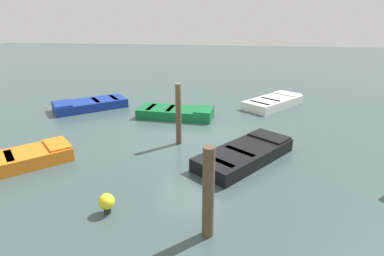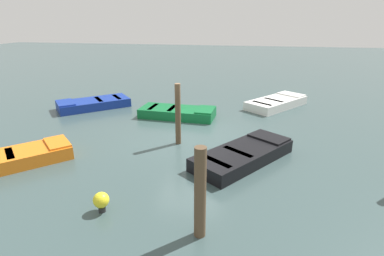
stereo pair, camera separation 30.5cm
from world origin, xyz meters
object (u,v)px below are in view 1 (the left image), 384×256
object	(u,v)px
mooring_piling_near_right	(208,193)
mooring_piling_far_right	(178,115)
rowboat_green	(176,112)
rowboat_black	(245,154)
rowboat_blue	(90,104)
rowboat_orange	(19,159)
rowboat_white	(273,102)
marker_buoy	(107,202)

from	to	relation	value
mooring_piling_near_right	mooring_piling_far_right	bearing A→B (deg)	-71.50
rowboat_green	rowboat_black	bearing A→B (deg)	-49.24
mooring_piling_far_right	rowboat_blue	bearing A→B (deg)	-34.85
rowboat_black	rowboat_orange	distance (m)	6.72
rowboat_black	rowboat_white	xyz separation A→B (m)	(-1.40, -6.39, 0.00)
rowboat_green	rowboat_white	bearing A→B (deg)	33.12
mooring_piling_near_right	marker_buoy	xyz separation A→B (m)	(2.29, -0.35, -0.68)
rowboat_black	marker_buoy	bearing A→B (deg)	172.99
rowboat_blue	mooring_piling_near_right	bearing A→B (deg)	87.90
rowboat_white	mooring_piling_far_right	world-z (taller)	mooring_piling_far_right
rowboat_white	rowboat_blue	distance (m)	8.95
rowboat_green	rowboat_orange	bearing A→B (deg)	-120.80
rowboat_green	mooring_piling_far_right	bearing A→B (deg)	-73.16
rowboat_orange	marker_buoy	size ratio (longest dim) A/B	6.03
rowboat_green	mooring_piling_far_right	distance (m)	3.11
rowboat_blue	marker_buoy	distance (m)	8.85
mooring_piling_far_right	marker_buoy	distance (m)	4.32
rowboat_white	mooring_piling_near_right	world-z (taller)	mooring_piling_near_right
marker_buoy	rowboat_black	bearing A→B (deg)	-133.36
rowboat_blue	rowboat_white	bearing A→B (deg)	150.78
rowboat_blue	mooring_piling_far_right	bearing A→B (deg)	103.78
rowboat_black	rowboat_white	bearing A→B (deg)	24.01
rowboat_white	mooring_piling_far_right	distance (m)	6.60
mooring_piling_near_right	mooring_piling_far_right	distance (m)	4.78
rowboat_blue	rowboat_orange	size ratio (longest dim) A/B	1.17
rowboat_green	marker_buoy	xyz separation A→B (m)	(0.07, 7.09, 0.07)
mooring_piling_near_right	mooring_piling_far_right	xyz separation A→B (m)	(1.52, -4.54, 0.09)
rowboat_black	rowboat_blue	size ratio (longest dim) A/B	1.05
rowboat_orange	marker_buoy	distance (m)	3.94
rowboat_black	marker_buoy	size ratio (longest dim) A/B	7.40
mooring_piling_near_right	marker_buoy	world-z (taller)	mooring_piling_near_right
marker_buoy	rowboat_white	bearing A→B (deg)	-114.79
rowboat_white	mooring_piling_far_right	bearing A→B (deg)	-175.91
rowboat_blue	mooring_piling_far_right	size ratio (longest dim) A/B	1.61
rowboat_orange	mooring_piling_far_right	bearing A→B (deg)	-16.40
rowboat_black	mooring_piling_far_right	xyz separation A→B (m)	(2.27, -0.96, 0.84)
rowboat_black	rowboat_blue	xyz separation A→B (m)	(7.36, -4.50, 0.00)
rowboat_white	marker_buoy	distance (m)	10.59
rowboat_black	rowboat_blue	bearing A→B (deg)	94.87
rowboat_orange	mooring_piling_far_right	size ratio (longest dim) A/B	1.37
rowboat_white	rowboat_blue	xyz separation A→B (m)	(8.75, 1.88, 0.00)
marker_buoy	rowboat_blue	bearing A→B (deg)	-60.82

